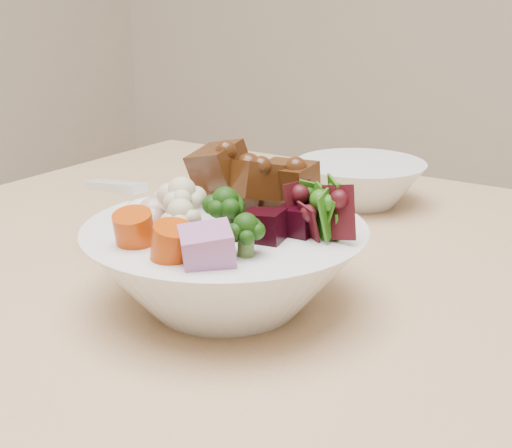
# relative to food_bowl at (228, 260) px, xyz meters

# --- Properties ---
(food_bowl) EXTENTS (0.23, 0.23, 0.13)m
(food_bowl) POSITION_rel_food_bowl_xyz_m (0.00, 0.00, 0.00)
(food_bowl) COLOR white
(food_bowl) RESTS_ON dining_table
(soup_spoon) EXTENTS (0.14, 0.07, 0.03)m
(soup_spoon) POSITION_rel_food_bowl_xyz_m (-0.11, 0.02, 0.03)
(soup_spoon) COLOR white
(soup_spoon) RESTS_ON food_bowl
(side_bowl) EXTENTS (0.16, 0.16, 0.05)m
(side_bowl) POSITION_rel_food_bowl_xyz_m (-0.01, 0.33, -0.01)
(side_bowl) COLOR white
(side_bowl) RESTS_ON dining_table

